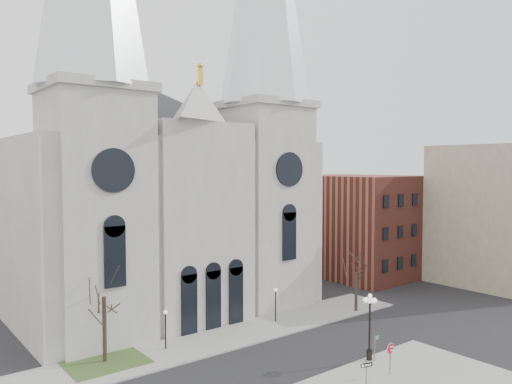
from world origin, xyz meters
TOP-DOWN VIEW (x-y plane):
  - ground at (0.00, 0.00)m, footprint 160.00×160.00m
  - sidewalk_far at (0.00, 11.00)m, footprint 40.00×6.00m
  - grass_patch at (-11.00, 12.00)m, footprint 6.00×5.00m
  - cathedral at (0.00, 22.86)m, footprint 33.00×26.66m
  - bg_building_brick at (30.00, 22.00)m, footprint 14.00×18.00m
  - bg_building_tan at (38.00, 6.00)m, footprint 10.00×14.00m
  - tree_left at (-11.00, 12.00)m, footprint 3.20×3.20m
  - tree_right at (15.00, 9.00)m, footprint 3.20×3.20m
  - ped_lamp_left at (-6.00, 11.50)m, footprint 0.32×0.32m
  - ped_lamp_right at (6.00, 11.50)m, footprint 0.32×0.32m
  - stop_sign at (4.41, -3.23)m, footprint 0.81×0.33m
  - globe_lamp at (5.45, -0.50)m, footprint 1.37×1.37m
  - one_way_sign at (0.97, -3.85)m, footprint 0.86×0.32m
  - street_name_sign at (5.79, -0.78)m, footprint 0.62×0.16m

SIDE VIEW (x-z plane):
  - ground at x=0.00m, z-range 0.00..0.00m
  - sidewalk_far at x=0.00m, z-range 0.00..0.14m
  - grass_patch at x=-11.00m, z-range 0.00..0.18m
  - street_name_sign at x=5.79m, z-range 0.34..2.29m
  - one_way_sign at x=0.97m, z-range 0.51..2.55m
  - stop_sign at x=4.41m, z-range 0.66..3.04m
  - ped_lamp_left at x=-6.00m, z-range 0.70..3.96m
  - ped_lamp_right at x=6.00m, z-range 0.70..3.96m
  - globe_lamp at x=5.45m, z-range 0.81..6.08m
  - tree_right at x=15.00m, z-range 1.47..7.47m
  - tree_left at x=-11.00m, z-range 1.83..9.33m
  - bg_building_brick at x=30.00m, z-range 0.00..14.00m
  - bg_building_tan at x=38.00m, z-range 0.00..18.00m
  - cathedral at x=0.00m, z-range -8.52..45.48m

